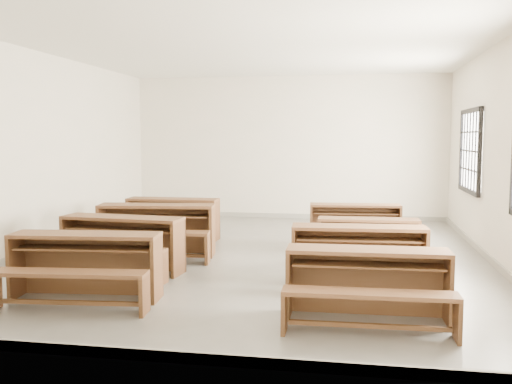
% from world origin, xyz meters
% --- Properties ---
extents(room, '(8.50, 8.50, 3.20)m').
position_xyz_m(room, '(0.09, 0.00, 2.14)').
color(room, slate).
rests_on(room, ground).
extents(desk_set_0, '(1.76, 1.02, 0.76)m').
position_xyz_m(desk_set_0, '(-1.51, -2.68, 0.44)').
color(desk_set_0, brown).
rests_on(desk_set_0, ground).
extents(desk_set_1, '(1.77, 1.04, 0.76)m').
position_xyz_m(desk_set_1, '(-1.64, -1.36, 0.44)').
color(desk_set_1, brown).
rests_on(desk_set_1, ground).
extents(desk_set_2, '(1.88, 1.13, 0.80)m').
position_xyz_m(desk_set_2, '(-1.53, -0.26, 0.47)').
color(desk_set_2, brown).
rests_on(desk_set_2, ground).
extents(desk_set_3, '(1.65, 0.87, 0.74)m').
position_xyz_m(desk_set_3, '(-1.73, 1.15, 0.43)').
color(desk_set_3, brown).
rests_on(desk_set_3, ground).
extents(desk_set_4, '(1.63, 0.87, 0.73)m').
position_xyz_m(desk_set_4, '(1.63, -2.89, 0.42)').
color(desk_set_4, brown).
rests_on(desk_set_4, ground).
extents(desk_set_5, '(1.70, 0.95, 0.74)m').
position_xyz_m(desk_set_5, '(1.55, -1.53, 0.43)').
color(desk_set_5, brown).
rests_on(desk_set_5, ground).
extents(desk_set_6, '(1.48, 0.79, 0.66)m').
position_xyz_m(desk_set_6, '(1.70, -0.22, 0.38)').
color(desk_set_6, brown).
rests_on(desk_set_6, ground).
extents(desk_set_7, '(1.59, 0.90, 0.69)m').
position_xyz_m(desk_set_7, '(1.51, 1.24, 0.40)').
color(desk_set_7, brown).
rests_on(desk_set_7, ground).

